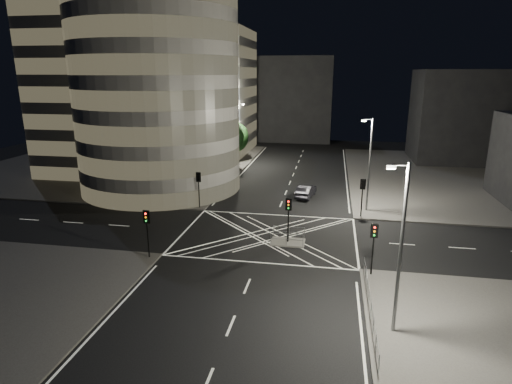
% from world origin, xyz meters
% --- Properties ---
extents(ground, '(120.00, 120.00, 0.00)m').
position_xyz_m(ground, '(0.00, 0.00, 0.00)').
color(ground, black).
rests_on(ground, ground).
extents(sidewalk_far_left, '(42.00, 42.00, 0.15)m').
position_xyz_m(sidewalk_far_left, '(-29.00, 27.00, 0.07)').
color(sidewalk_far_left, '#484644').
rests_on(sidewalk_far_left, ground).
extents(sidewalk_far_right, '(42.00, 42.00, 0.15)m').
position_xyz_m(sidewalk_far_right, '(29.00, 27.00, 0.07)').
color(sidewalk_far_right, '#484644').
rests_on(sidewalk_far_right, ground).
extents(central_island, '(3.00, 2.00, 0.15)m').
position_xyz_m(central_island, '(2.00, -1.50, 0.07)').
color(central_island, slate).
rests_on(central_island, ground).
extents(office_tower_curved, '(30.00, 29.00, 27.20)m').
position_xyz_m(office_tower_curved, '(-20.74, 18.74, 12.65)').
color(office_tower_curved, gray).
rests_on(office_tower_curved, sidewalk_far_left).
extents(office_block_rear, '(24.00, 16.00, 22.00)m').
position_xyz_m(office_block_rear, '(-22.00, 42.00, 11.15)').
color(office_block_rear, gray).
rests_on(office_block_rear, sidewalk_far_left).
extents(building_right_far, '(14.00, 12.00, 15.00)m').
position_xyz_m(building_right_far, '(26.00, 40.00, 7.65)').
color(building_right_far, black).
rests_on(building_right_far, sidewalk_far_right).
extents(building_far_end, '(18.00, 8.00, 18.00)m').
position_xyz_m(building_far_end, '(-4.00, 58.00, 9.00)').
color(building_far_end, black).
rests_on(building_far_end, ground).
extents(tree_a, '(3.90, 3.90, 6.20)m').
position_xyz_m(tree_a, '(-10.50, 9.00, 4.09)').
color(tree_a, black).
rests_on(tree_a, sidewalk_far_left).
extents(tree_b, '(4.45, 4.45, 7.42)m').
position_xyz_m(tree_b, '(-10.50, 15.00, 5.01)').
color(tree_b, black).
rests_on(tree_b, sidewalk_far_left).
extents(tree_c, '(4.41, 4.41, 7.28)m').
position_xyz_m(tree_c, '(-10.50, 21.00, 4.88)').
color(tree_c, black).
rests_on(tree_c, sidewalk_far_left).
extents(tree_d, '(5.10, 5.10, 7.87)m').
position_xyz_m(tree_d, '(-10.50, 27.00, 5.08)').
color(tree_d, black).
rests_on(tree_d, sidewalk_far_left).
extents(tree_e, '(4.25, 4.25, 6.50)m').
position_xyz_m(tree_e, '(-10.50, 33.00, 4.20)').
color(tree_e, black).
rests_on(tree_e, sidewalk_far_left).
extents(traffic_signal_fl, '(0.55, 0.22, 4.00)m').
position_xyz_m(traffic_signal_fl, '(-8.80, 6.80, 2.91)').
color(traffic_signal_fl, black).
rests_on(traffic_signal_fl, sidewalk_far_left).
extents(traffic_signal_nl, '(0.55, 0.22, 4.00)m').
position_xyz_m(traffic_signal_nl, '(-8.80, -6.80, 2.91)').
color(traffic_signal_nl, black).
rests_on(traffic_signal_nl, sidewalk_near_left).
extents(traffic_signal_fr, '(0.55, 0.22, 4.00)m').
position_xyz_m(traffic_signal_fr, '(8.80, 6.80, 2.91)').
color(traffic_signal_fr, black).
rests_on(traffic_signal_fr, sidewalk_far_right).
extents(traffic_signal_nr, '(0.55, 0.22, 4.00)m').
position_xyz_m(traffic_signal_nr, '(8.80, -6.80, 2.91)').
color(traffic_signal_nr, black).
rests_on(traffic_signal_nr, sidewalk_near_right).
extents(traffic_signal_island, '(0.55, 0.22, 4.00)m').
position_xyz_m(traffic_signal_island, '(2.00, -1.50, 2.91)').
color(traffic_signal_island, black).
rests_on(traffic_signal_island, central_island).
extents(street_lamp_left_near, '(1.25, 0.25, 10.00)m').
position_xyz_m(street_lamp_left_near, '(-9.44, 12.00, 5.54)').
color(street_lamp_left_near, slate).
rests_on(street_lamp_left_near, sidewalk_far_left).
extents(street_lamp_left_far, '(1.25, 0.25, 10.00)m').
position_xyz_m(street_lamp_left_far, '(-9.44, 30.00, 5.54)').
color(street_lamp_left_far, slate).
rests_on(street_lamp_left_far, sidewalk_far_left).
extents(street_lamp_right_far, '(1.25, 0.25, 10.00)m').
position_xyz_m(street_lamp_right_far, '(9.44, 9.00, 5.54)').
color(street_lamp_right_far, slate).
rests_on(street_lamp_right_far, sidewalk_far_right).
extents(street_lamp_right_near, '(1.25, 0.25, 10.00)m').
position_xyz_m(street_lamp_right_near, '(9.44, -14.00, 5.54)').
color(street_lamp_right_near, slate).
rests_on(street_lamp_right_near, sidewalk_near_right).
extents(railing_near_right, '(0.06, 11.70, 1.10)m').
position_xyz_m(railing_near_right, '(8.30, -12.15, 0.70)').
color(railing_near_right, slate).
rests_on(railing_near_right, sidewalk_near_right).
extents(railing_island_south, '(2.80, 0.06, 1.10)m').
position_xyz_m(railing_island_south, '(2.00, -2.40, 0.70)').
color(railing_island_south, slate).
rests_on(railing_island_south, central_island).
extents(railing_island_north, '(2.80, 0.06, 1.10)m').
position_xyz_m(railing_island_north, '(2.00, -0.60, 0.70)').
color(railing_island_north, slate).
rests_on(railing_island_north, central_island).
extents(sedan, '(2.44, 4.98, 1.57)m').
position_xyz_m(sedan, '(2.61, 13.42, 0.79)').
color(sedan, black).
rests_on(sedan, ground).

